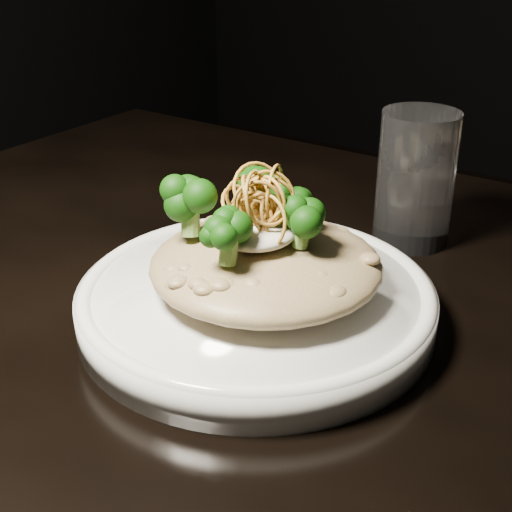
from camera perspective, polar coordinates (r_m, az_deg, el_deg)
The scene contains 7 objects.
table at distance 0.59m, azimuth 3.91°, elevation -12.70°, with size 1.10×0.80×0.75m.
plate at distance 0.55m, azimuth 0.00°, elevation -3.81°, with size 0.27×0.27×0.03m, color white.
risotto at distance 0.53m, azimuth 0.81°, elevation -0.68°, with size 0.18×0.18×0.04m, color brown.
broccoli at distance 0.52m, azimuth -0.45°, elevation 3.63°, with size 0.13×0.13×0.05m, color black, non-canonical shape.
cheese at distance 0.52m, azimuth -0.17°, elevation 2.00°, with size 0.06×0.06×0.02m, color white.
shallots at distance 0.52m, azimuth 0.16°, elevation 4.67°, with size 0.05×0.05×0.03m, color olive, non-canonical shape.
drinking_glass at distance 0.68m, azimuth 12.64°, elevation 6.05°, with size 0.07×0.07×0.13m, color white.
Camera 1 is at (0.23, -0.40, 1.04)m, focal length 50.00 mm.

